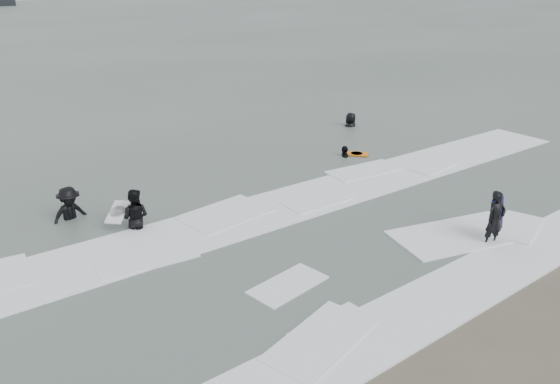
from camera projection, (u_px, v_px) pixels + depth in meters
ground at (404, 298)px, 13.03m from camera, size 320.00×320.00×0.00m
surfer_centre at (491, 245)px, 15.54m from camera, size 0.68×0.52×1.66m
surfer_wading at (136, 229)px, 16.53m from camera, size 1.13×1.10×1.83m
surfer_breaker at (72, 221)px, 17.05m from camera, size 1.38×0.93×1.98m
surfer_right_near at (344, 157)px, 22.88m from camera, size 0.92×1.01×1.66m
surfer_right_far at (350, 127)px, 27.33m from camera, size 1.02×0.78×1.88m
surf_foam at (307, 239)px, 15.77m from camera, size 30.03×9.06×0.09m
bodyboards at (323, 188)px, 18.29m from camera, size 11.66×8.63×1.25m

